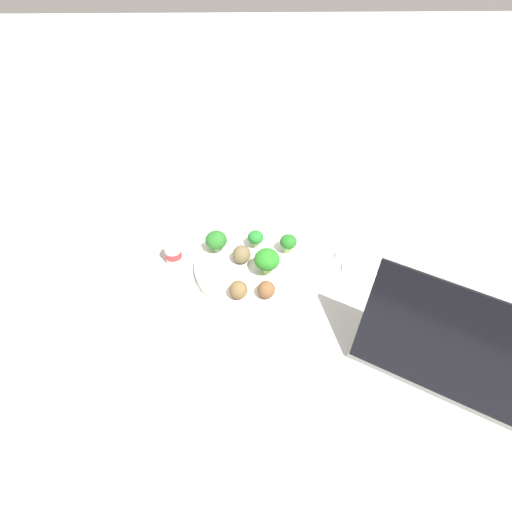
% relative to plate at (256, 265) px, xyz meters
% --- Properties ---
extents(ground_plane, '(4.00, 4.00, 0.00)m').
position_rel_plate_xyz_m(ground_plane, '(0.00, 0.00, -0.01)').
color(ground_plane, '#B2B2AD').
extents(plate, '(0.28, 0.28, 0.02)m').
position_rel_plate_xyz_m(plate, '(0.00, 0.00, 0.00)').
color(plate, white).
rests_on(plate, ground_plane).
extents(broccoli_floret_mid_right, '(0.06, 0.06, 0.06)m').
position_rel_plate_xyz_m(broccoli_floret_mid_right, '(-0.02, 0.03, 0.05)').
color(broccoli_floret_mid_right, '#ABC577').
rests_on(broccoli_floret_mid_right, plate).
extents(broccoli_floret_mid_left, '(0.05, 0.05, 0.05)m').
position_rel_plate_xyz_m(broccoli_floret_mid_left, '(0.09, -0.04, 0.04)').
color(broccoli_floret_mid_left, '#92C480').
rests_on(broccoli_floret_mid_left, plate).
extents(broccoli_floret_back_left, '(0.04, 0.04, 0.05)m').
position_rel_plate_xyz_m(broccoli_floret_back_left, '(-0.07, -0.03, 0.04)').
color(broccoli_floret_back_left, '#9ECC7B').
rests_on(broccoli_floret_back_left, plate).
extents(broccoli_floret_back_right, '(0.04, 0.04, 0.04)m').
position_rel_plate_xyz_m(broccoli_floret_back_right, '(-0.00, -0.05, 0.03)').
color(broccoli_floret_back_right, '#9EBB79').
rests_on(broccoli_floret_back_right, plate).
extents(meatball_center, '(0.04, 0.04, 0.04)m').
position_rel_plate_xyz_m(meatball_center, '(-0.02, 0.10, 0.03)').
color(meatball_center, brown).
rests_on(meatball_center, plate).
extents(meatball_front_left, '(0.04, 0.04, 0.04)m').
position_rel_plate_xyz_m(meatball_front_left, '(0.03, -0.01, 0.03)').
color(meatball_front_left, brown).
rests_on(meatball_front_left, plate).
extents(meatball_near_rim, '(0.04, 0.04, 0.04)m').
position_rel_plate_xyz_m(meatball_near_rim, '(0.04, 0.10, 0.03)').
color(meatball_near_rim, brown).
rests_on(meatball_near_rim, plate).
extents(napkin, '(0.18, 0.13, 0.01)m').
position_rel_plate_xyz_m(napkin, '(-0.26, -0.00, -0.01)').
color(napkin, white).
rests_on(napkin, ground_plane).
extents(fork, '(0.12, 0.03, 0.01)m').
position_rel_plate_xyz_m(fork, '(-0.25, 0.02, -0.00)').
color(fork, silver).
rests_on(fork, napkin).
extents(knife, '(0.15, 0.04, 0.01)m').
position_rel_plate_xyz_m(knife, '(-0.25, -0.02, -0.00)').
color(knife, silver).
rests_on(knife, napkin).
extents(yogurt_bottle, '(0.04, 0.04, 0.07)m').
position_rel_plate_xyz_m(yogurt_bottle, '(0.19, -0.02, 0.02)').
color(yogurt_bottle, white).
rests_on(yogurt_bottle, ground_plane).
extents(laptop, '(0.39, 0.35, 0.20)m').
position_rel_plate_xyz_m(laptop, '(-0.35, 0.25, 0.03)').
color(laptop, '#B9B9B9').
rests_on(laptop, ground_plane).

